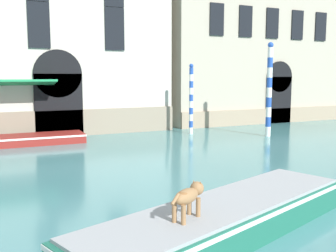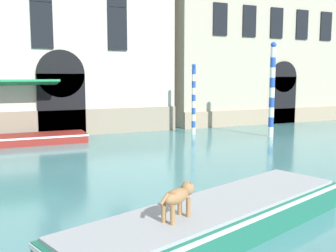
{
  "view_description": "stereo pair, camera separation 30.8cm",
  "coord_description": "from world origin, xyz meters",
  "px_view_note": "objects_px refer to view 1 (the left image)",
  "views": [
    {
      "loc": [
        -3.02,
        1.25,
        3.04
      ],
      "look_at": [
        3.08,
        14.27,
        1.2
      ],
      "focal_mm": 42.0,
      "sensor_mm": 36.0,
      "label": 1
    },
    {
      "loc": [
        -2.74,
        1.12,
        3.04
      ],
      "look_at": [
        3.08,
        14.27,
        1.2
      ],
      "focal_mm": 42.0,
      "sensor_mm": 36.0,
      "label": 2
    }
  ],
  "objects_px": {
    "boat_moored_near_palazzo": "(17,140)",
    "mooring_pole_0": "(269,89)",
    "dog_on_deck": "(189,196)",
    "boat_foreground": "(224,218)",
    "mooring_pole_2": "(191,99)"
  },
  "relations": [
    {
      "from": "boat_moored_near_palazzo",
      "to": "boat_foreground",
      "type": "bearing_deg",
      "value": -76.42
    },
    {
      "from": "boat_moored_near_palazzo",
      "to": "dog_on_deck",
      "type": "bearing_deg",
      "value": -81.27
    },
    {
      "from": "boat_foreground",
      "to": "mooring_pole_2",
      "type": "bearing_deg",
      "value": 45.93
    },
    {
      "from": "boat_moored_near_palazzo",
      "to": "mooring_pole_2",
      "type": "height_order",
      "value": "mooring_pole_2"
    },
    {
      "from": "dog_on_deck",
      "to": "mooring_pole_0",
      "type": "xyz_separation_m",
      "value": [
        9.88,
        10.0,
        1.33
      ]
    },
    {
      "from": "boat_foreground",
      "to": "mooring_pole_0",
      "type": "relative_size",
      "value": 1.45
    },
    {
      "from": "boat_foreground",
      "to": "mooring_pole_2",
      "type": "relative_size",
      "value": 1.86
    },
    {
      "from": "mooring_pole_0",
      "to": "dog_on_deck",
      "type": "bearing_deg",
      "value": -134.66
    },
    {
      "from": "boat_moored_near_palazzo",
      "to": "mooring_pole_0",
      "type": "relative_size",
      "value": 1.25
    },
    {
      "from": "dog_on_deck",
      "to": "mooring_pole_2",
      "type": "relative_size",
      "value": 0.22
    },
    {
      "from": "mooring_pole_0",
      "to": "mooring_pole_2",
      "type": "bearing_deg",
      "value": 142.95
    },
    {
      "from": "boat_foreground",
      "to": "boat_moored_near_palazzo",
      "type": "distance_m",
      "value": 12.6
    },
    {
      "from": "mooring_pole_0",
      "to": "boat_moored_near_palazzo",
      "type": "bearing_deg",
      "value": 166.94
    },
    {
      "from": "boat_foreground",
      "to": "dog_on_deck",
      "type": "relative_size",
      "value": 8.43
    },
    {
      "from": "boat_foreground",
      "to": "boat_moored_near_palazzo",
      "type": "height_order",
      "value": "boat_foreground"
    }
  ]
}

